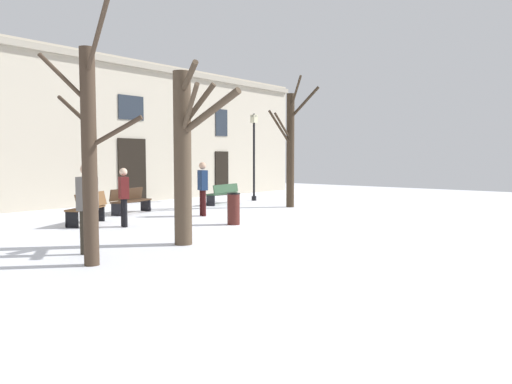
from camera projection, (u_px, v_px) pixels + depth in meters
The scene contains 13 objects.
ground_plane at pixel (301, 221), 14.66m from camera, with size 36.26×36.26×0.00m, color white.
building_facade at pixel (123, 130), 20.49m from camera, with size 22.66×0.60×6.20m.
tree_foreground at pixel (185, 152), 10.51m from camera, with size 0.81×1.87×3.91m.
tree_near_facade at pixel (291, 146), 18.72m from camera, with size 1.61×1.32×4.98m.
tree_left_of_center at pixel (89, 151), 8.46m from camera, with size 1.31×2.82×4.28m.
streetlamp at pixel (254, 148), 21.68m from camera, with size 0.30×0.30×3.96m.
litter_bin at pixel (234, 209), 13.89m from camera, with size 0.39×0.39×0.92m.
bench_near_lamp at pixel (88, 208), 13.91m from camera, with size 1.60×1.18×0.94m.
bench_near_center_tree at pixel (223, 193), 20.05m from camera, with size 1.93×0.84×0.85m.
bench_facing_shops at pixel (130, 200), 16.72m from camera, with size 1.82×1.00×0.88m.
person_by_shop_door at pixel (124, 194), 13.39m from camera, with size 0.34×0.43×1.66m.
person_crossing_plaza at pixel (87, 203), 9.53m from camera, with size 0.41×0.43×1.83m.
person_strolling at pixel (203, 186), 15.92m from camera, with size 0.34×0.43×1.80m.
Camera 1 is at (-11.97, -8.40, 1.93)m, focal length 33.54 mm.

